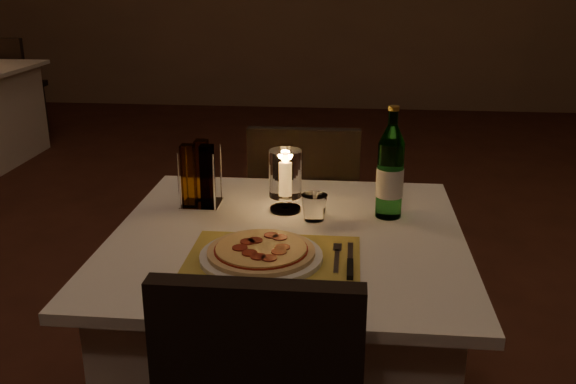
# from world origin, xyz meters

# --- Properties ---
(floor) EXTENTS (8.00, 10.00, 0.02)m
(floor) POSITION_xyz_m (0.00, 0.00, -0.01)
(floor) COLOR #452016
(floor) RESTS_ON ground
(main_table) EXTENTS (1.00, 1.00, 0.74)m
(main_table) POSITION_xyz_m (0.14, -0.32, 0.37)
(main_table) COLOR silver
(main_table) RESTS_ON ground
(chair_far) EXTENTS (0.42, 0.42, 0.90)m
(chair_far) POSITION_xyz_m (0.14, 0.39, 0.55)
(chair_far) COLOR black
(chair_far) RESTS_ON ground
(placemat) EXTENTS (0.45, 0.34, 0.00)m
(placemat) POSITION_xyz_m (0.12, -0.50, 0.74)
(placemat) COLOR #AE983C
(placemat) RESTS_ON main_table
(plate) EXTENTS (0.32, 0.32, 0.01)m
(plate) POSITION_xyz_m (0.09, -0.50, 0.75)
(plate) COLOR white
(plate) RESTS_ON placemat
(pizza) EXTENTS (0.28, 0.28, 0.02)m
(pizza) POSITION_xyz_m (0.09, -0.50, 0.77)
(pizza) COLOR #D8B77F
(pizza) RESTS_ON plate
(fork) EXTENTS (0.02, 0.18, 0.00)m
(fork) POSITION_xyz_m (0.29, -0.47, 0.75)
(fork) COLOR silver
(fork) RESTS_ON placemat
(knife) EXTENTS (0.02, 0.22, 0.01)m
(knife) POSITION_xyz_m (0.32, -0.53, 0.75)
(knife) COLOR black
(knife) RESTS_ON placemat
(tumbler) EXTENTS (0.08, 0.08, 0.08)m
(tumbler) POSITION_xyz_m (0.21, -0.20, 0.78)
(tumbler) COLOR white
(tumbler) RESTS_ON main_table
(water_bottle) EXTENTS (0.08, 0.08, 0.34)m
(water_bottle) POSITION_xyz_m (0.43, -0.15, 0.88)
(water_bottle) COLOR #61B569
(water_bottle) RESTS_ON main_table
(hurricane_candle) EXTENTS (0.10, 0.10, 0.19)m
(hurricane_candle) POSITION_xyz_m (0.12, -0.13, 0.85)
(hurricane_candle) COLOR white
(hurricane_candle) RESTS_ON main_table
(cruet_caddy) EXTENTS (0.12, 0.12, 0.21)m
(cruet_caddy) POSITION_xyz_m (-0.16, -0.12, 0.84)
(cruet_caddy) COLOR white
(cruet_caddy) RESTS_ON main_table
(neighbor_chair_lb) EXTENTS (0.42, 0.42, 0.90)m
(neighbor_chair_lb) POSITION_xyz_m (-2.69, 3.38, 0.55)
(neighbor_chair_lb) COLOR black
(neighbor_chair_lb) RESTS_ON ground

